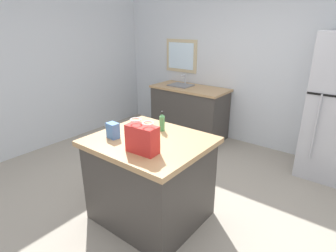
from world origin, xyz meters
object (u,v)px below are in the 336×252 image
(shopping_bag, at_px, (142,139))
(kitchen_island, at_px, (150,179))
(small_box, at_px, (113,131))
(bottle, at_px, (162,122))
(ear_defenders, at_px, (146,136))

(shopping_bag, bearing_deg, kitchen_island, 119.93)
(kitchen_island, height_order, small_box, small_box)
(small_box, height_order, bottle, bottle)
(kitchen_island, bearing_deg, ear_defenders, -167.79)
(kitchen_island, distance_m, shopping_bag, 0.65)
(kitchen_island, relative_size, ear_defenders, 5.54)
(shopping_bag, height_order, bottle, shopping_bag)
(kitchen_island, distance_m, small_box, 0.64)
(bottle, bearing_deg, kitchen_island, -80.03)
(shopping_bag, relative_size, bottle, 1.37)
(small_box, distance_m, ear_defenders, 0.33)
(bottle, relative_size, ear_defenders, 1.06)
(shopping_bag, bearing_deg, bottle, 110.51)
(bottle, bearing_deg, shopping_bag, -69.49)
(kitchen_island, height_order, shopping_bag, shopping_bag)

